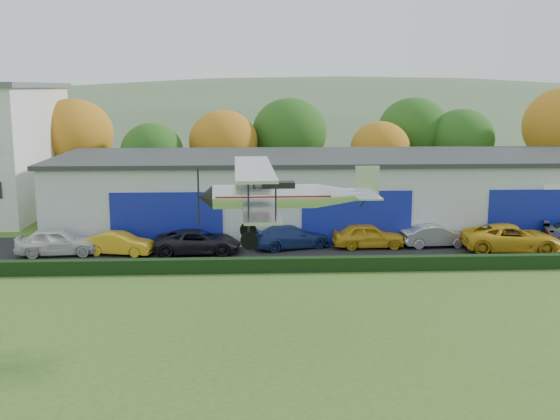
{
  "coord_description": "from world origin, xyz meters",
  "views": [
    {
      "loc": [
        -1.97,
        -19.64,
        10.02
      ],
      "look_at": [
        -0.48,
        10.14,
        4.58
      ],
      "focal_mm": 43.15,
      "sensor_mm": 36.0,
      "label": 1
    }
  ],
  "objects_px": {
    "car_0": "(58,242)",
    "car_4": "(369,236)",
    "car_5": "(435,235)",
    "car_6": "(512,238)",
    "car_2": "(198,242)",
    "biplane": "(280,194)",
    "car_3": "(291,237)",
    "hangar": "(343,191)",
    "car_1": "(120,244)"
  },
  "relations": [
    {
      "from": "car_0",
      "to": "car_4",
      "type": "relative_size",
      "value": 1.07
    },
    {
      "from": "car_0",
      "to": "car_5",
      "type": "xyz_separation_m",
      "value": [
        23.37,
        1.04,
        -0.11
      ]
    },
    {
      "from": "car_5",
      "to": "car_6",
      "type": "distance_m",
      "value": 4.6
    },
    {
      "from": "car_2",
      "to": "car_5",
      "type": "height_order",
      "value": "car_2"
    },
    {
      "from": "biplane",
      "to": "car_6",
      "type": "bearing_deg",
      "value": 41.5
    },
    {
      "from": "car_3",
      "to": "car_6",
      "type": "xyz_separation_m",
      "value": [
        13.54,
        -1.52,
        0.12
      ]
    },
    {
      "from": "car_4",
      "to": "biplane",
      "type": "height_order",
      "value": "biplane"
    },
    {
      "from": "hangar",
      "to": "car_3",
      "type": "relative_size",
      "value": 8.22
    },
    {
      "from": "biplane",
      "to": "car_2",
      "type": "bearing_deg",
      "value": 105.93
    },
    {
      "from": "car_2",
      "to": "car_4",
      "type": "distance_m",
      "value": 10.71
    },
    {
      "from": "car_3",
      "to": "car_2",
      "type": "bearing_deg",
      "value": 84.17
    },
    {
      "from": "hangar",
      "to": "car_3",
      "type": "height_order",
      "value": "hangar"
    },
    {
      "from": "hangar",
      "to": "car_0",
      "type": "relative_size",
      "value": 8.34
    },
    {
      "from": "hangar",
      "to": "car_6",
      "type": "bearing_deg",
      "value": -40.33
    },
    {
      "from": "car_0",
      "to": "car_6",
      "type": "relative_size",
      "value": 0.81
    },
    {
      "from": "hangar",
      "to": "car_4",
      "type": "relative_size",
      "value": 8.95
    },
    {
      "from": "car_5",
      "to": "car_4",
      "type": "bearing_deg",
      "value": 85.64
    },
    {
      "from": "car_1",
      "to": "car_4",
      "type": "relative_size",
      "value": 0.91
    },
    {
      "from": "car_3",
      "to": "car_5",
      "type": "relative_size",
      "value": 1.14
    },
    {
      "from": "car_5",
      "to": "car_0",
      "type": "bearing_deg",
      "value": 87.27
    },
    {
      "from": "car_1",
      "to": "car_3",
      "type": "xyz_separation_m",
      "value": [
        10.47,
        1.18,
        0.04
      ]
    },
    {
      "from": "car_3",
      "to": "hangar",
      "type": "bearing_deg",
      "value": -49.75
    },
    {
      "from": "car_1",
      "to": "car_5",
      "type": "distance_m",
      "value": 19.68
    },
    {
      "from": "car_4",
      "to": "biplane",
      "type": "relative_size",
      "value": 0.56
    },
    {
      "from": "hangar",
      "to": "car_1",
      "type": "relative_size",
      "value": 9.87
    },
    {
      "from": "car_4",
      "to": "car_2",
      "type": "bearing_deg",
      "value": 93.24
    },
    {
      "from": "car_1",
      "to": "car_2",
      "type": "xyz_separation_m",
      "value": [
        4.69,
        0.09,
        0.05
      ]
    },
    {
      "from": "car_0",
      "to": "car_6",
      "type": "bearing_deg",
      "value": -96.29
    },
    {
      "from": "hangar",
      "to": "car_0",
      "type": "xyz_separation_m",
      "value": [
        -18.39,
        -7.51,
        -1.78
      ]
    },
    {
      "from": "car_1",
      "to": "car_3",
      "type": "height_order",
      "value": "car_3"
    },
    {
      "from": "car_1",
      "to": "biplane",
      "type": "height_order",
      "value": "biplane"
    },
    {
      "from": "car_0",
      "to": "car_2",
      "type": "xyz_separation_m",
      "value": [
        8.41,
        0.01,
        -0.1
      ]
    },
    {
      "from": "car_0",
      "to": "car_5",
      "type": "bearing_deg",
      "value": -92.88
    },
    {
      "from": "car_0",
      "to": "car_5",
      "type": "distance_m",
      "value": 23.39
    },
    {
      "from": "car_5",
      "to": "biplane",
      "type": "bearing_deg",
      "value": 139.79
    },
    {
      "from": "car_0",
      "to": "car_6",
      "type": "xyz_separation_m",
      "value": [
        27.73,
        -0.42,
        0.0
      ]
    },
    {
      "from": "car_5",
      "to": "car_6",
      "type": "xyz_separation_m",
      "value": [
        4.36,
        -1.46,
        0.12
      ]
    },
    {
      "from": "biplane",
      "to": "car_3",
      "type": "bearing_deg",
      "value": 83.53
    },
    {
      "from": "car_0",
      "to": "car_3",
      "type": "distance_m",
      "value": 14.23
    },
    {
      "from": "car_0",
      "to": "car_3",
      "type": "bearing_deg",
      "value": -90.98
    },
    {
      "from": "car_2",
      "to": "car_6",
      "type": "distance_m",
      "value": 19.33
    },
    {
      "from": "hangar",
      "to": "car_3",
      "type": "distance_m",
      "value": 7.89
    },
    {
      "from": "car_0",
      "to": "car_3",
      "type": "relative_size",
      "value": 0.99
    },
    {
      "from": "car_4",
      "to": "car_5",
      "type": "bearing_deg",
      "value": -91.0
    },
    {
      "from": "car_0",
      "to": "biplane",
      "type": "bearing_deg",
      "value": -143.48
    },
    {
      "from": "hangar",
      "to": "car_3",
      "type": "xyz_separation_m",
      "value": [
        -4.2,
        -6.41,
        -1.89
      ]
    },
    {
      "from": "car_0",
      "to": "car_1",
      "type": "relative_size",
      "value": 1.18
    },
    {
      "from": "car_6",
      "to": "car_2",
      "type": "bearing_deg",
      "value": 93.94
    },
    {
      "from": "biplane",
      "to": "hangar",
      "type": "bearing_deg",
      "value": 74.36
    },
    {
      "from": "hangar",
      "to": "car_3",
      "type": "bearing_deg",
      "value": -123.23
    }
  ]
}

